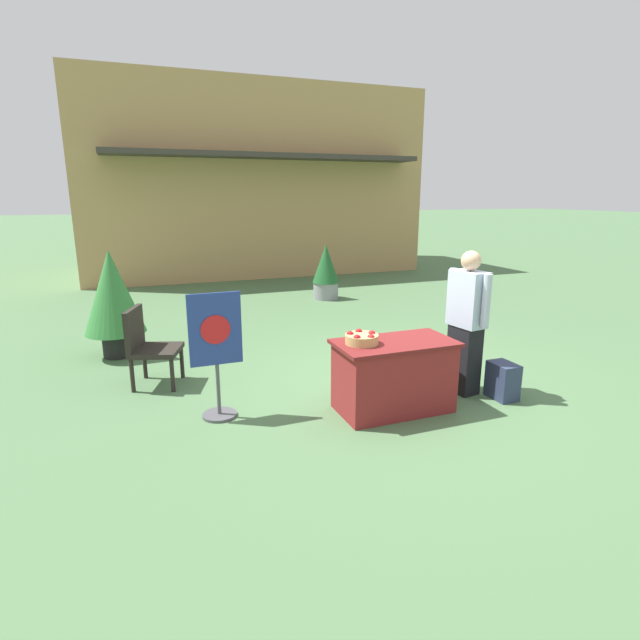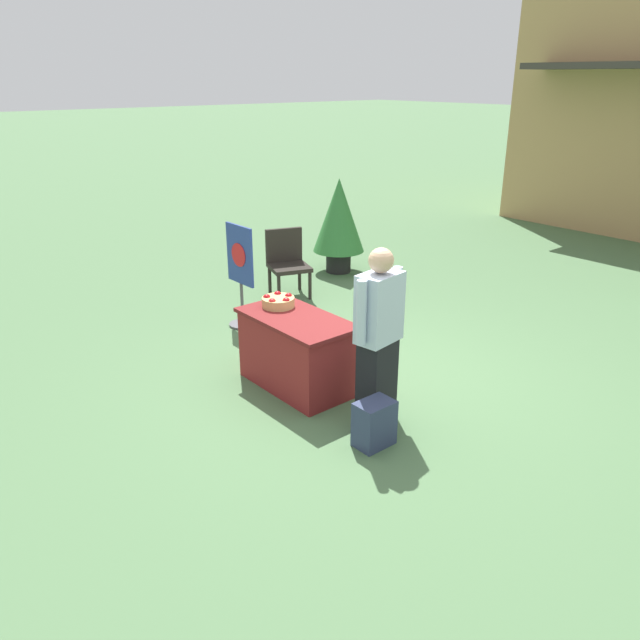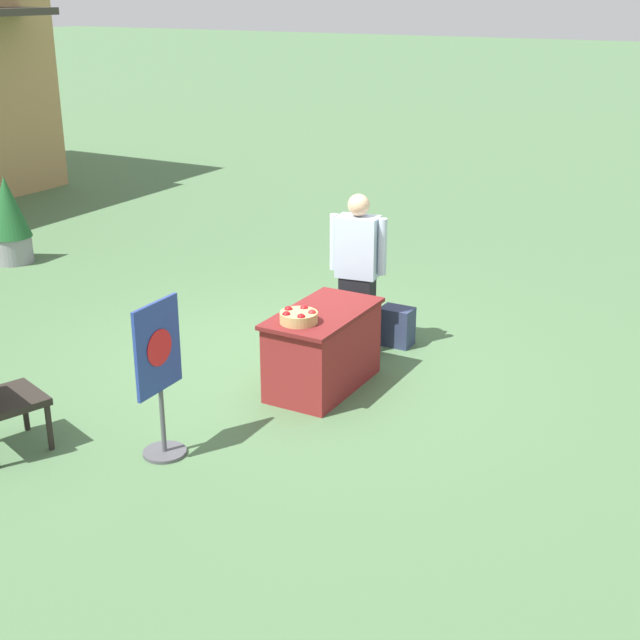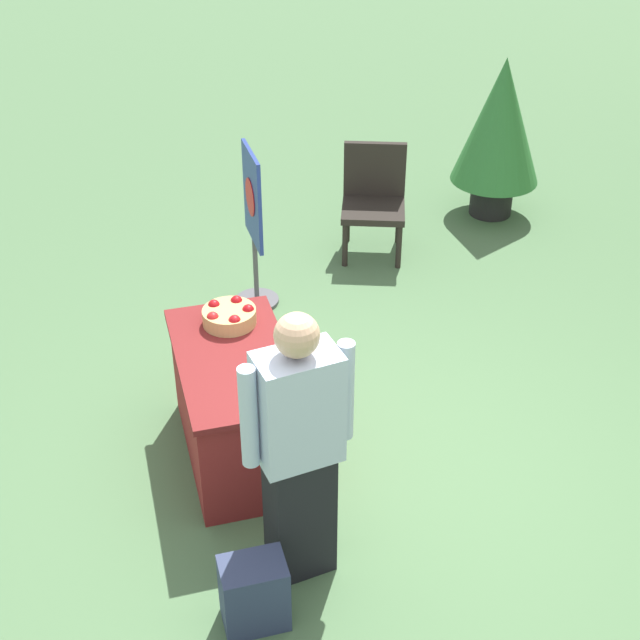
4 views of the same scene
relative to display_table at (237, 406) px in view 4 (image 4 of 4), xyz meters
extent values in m
plane|color=#4C7047|center=(0.38, 0.61, -0.39)|extent=(120.00, 120.00, 0.00)
cube|color=maroon|center=(0.00, 0.00, -0.02)|extent=(1.20, 0.65, 0.73)
cube|color=maroon|center=(0.00, 0.00, 0.36)|extent=(1.27, 0.69, 0.04)
cylinder|color=tan|center=(-0.37, 0.05, 0.43)|extent=(0.35, 0.35, 0.10)
sphere|color=red|center=(-0.25, 0.06, 0.47)|extent=(0.08, 0.08, 0.08)
sphere|color=#A30F14|center=(-0.35, 0.17, 0.47)|extent=(0.08, 0.08, 0.08)
sphere|color=#A30F14|center=(-0.47, 0.11, 0.47)|extent=(0.08, 0.08, 0.08)
sphere|color=#A30F14|center=(-0.46, -0.04, 0.47)|extent=(0.08, 0.08, 0.08)
sphere|color=red|center=(-0.32, -0.07, 0.47)|extent=(0.08, 0.08, 0.08)
cube|color=black|center=(1.02, 0.15, 0.01)|extent=(0.29, 0.37, 0.81)
cube|color=silver|center=(1.02, 0.15, 0.74)|extent=(0.32, 0.45, 0.64)
sphere|color=tan|center=(1.02, 0.15, 1.17)|extent=(0.22, 0.22, 0.22)
cylinder|color=silver|center=(1.05, -0.10, 0.76)|extent=(0.09, 0.09, 0.59)
cylinder|color=silver|center=(0.98, 0.41, 0.76)|extent=(0.09, 0.09, 0.59)
cube|color=#2D3856|center=(1.32, -0.17, -0.18)|extent=(0.24, 0.34, 0.42)
cylinder|color=#4C4C51|center=(-1.80, 0.50, -0.37)|extent=(0.36, 0.36, 0.03)
cylinder|color=#4C4C51|center=(-1.80, 0.50, -0.08)|extent=(0.04, 0.04, 0.55)
cube|color=navy|center=(-1.80, 0.50, 0.57)|extent=(0.54, 0.04, 0.75)
cylinder|color=red|center=(-1.80, 0.48, 0.57)|extent=(0.30, 0.01, 0.30)
cylinder|color=#28231E|center=(-2.04, 1.82, -0.18)|extent=(0.05, 0.05, 0.41)
cylinder|color=#28231E|center=(-2.19, 1.38, -0.18)|extent=(0.05, 0.05, 0.41)
cylinder|color=#28231E|center=(-2.48, 1.98, -0.18)|extent=(0.05, 0.05, 0.41)
cylinder|color=#28231E|center=(-2.64, 1.53, -0.18)|extent=(0.05, 0.05, 0.41)
cube|color=#28231E|center=(-2.34, 1.68, 0.05)|extent=(0.70, 0.70, 0.06)
cube|color=#28231E|center=(-2.57, 1.76, 0.33)|extent=(0.24, 0.54, 0.49)
cylinder|color=black|center=(-2.81, 3.06, -0.21)|extent=(0.41, 0.41, 0.36)
cone|color=#337A38|center=(-2.81, 3.06, 0.56)|extent=(0.84, 0.84, 1.18)
camera|label=1|loc=(-2.55, -4.43, 1.89)|focal=28.00mm
camera|label=2|loc=(4.66, -3.57, 2.66)|focal=35.00mm
camera|label=3|loc=(-6.85, -3.79, 3.24)|focal=50.00mm
camera|label=4|loc=(4.39, -0.66, 3.52)|focal=50.00mm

